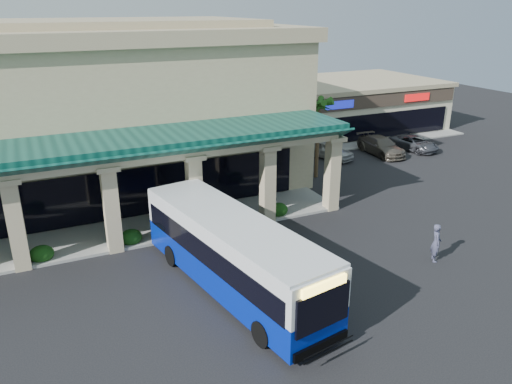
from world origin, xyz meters
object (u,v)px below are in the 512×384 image
transit_bus (233,255)px  car_gray (414,143)px  car_silver (330,150)px  pedestrian (436,243)px  car_red (381,146)px

transit_bus → car_gray: transit_bus is taller
car_silver → car_gray: car_silver is taller
transit_bus → car_gray: 27.87m
pedestrian → car_red: (9.82, 16.67, -0.25)m
car_silver → pedestrian: bearing=-125.2°
car_red → car_silver: bearing=171.9°
car_silver → transit_bus: bearing=-153.5°
car_silver → car_gray: (8.23, -1.02, -0.09)m
transit_bus → car_silver: size_ratio=2.89×
pedestrian → transit_bus: bearing=110.2°
pedestrian → car_silver: size_ratio=0.47×
transit_bus → car_silver: (15.45, 15.69, -1.00)m
transit_bus → car_red: size_ratio=2.38×
transit_bus → pedestrian: transit_bus is taller
car_red → car_gray: car_red is taller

